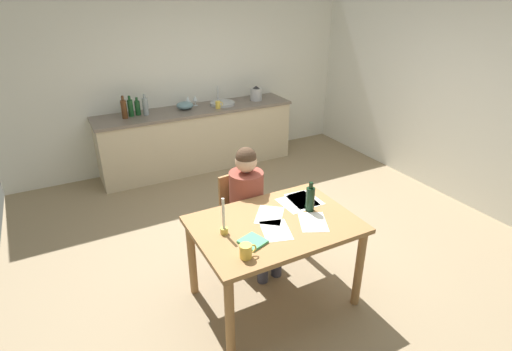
{
  "coord_description": "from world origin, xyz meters",
  "views": [
    {
      "loc": [
        -1.82,
        -3.05,
        2.49
      ],
      "look_at": [
        -0.23,
        -0.04,
        0.85
      ],
      "focal_mm": 27.81,
      "sensor_mm": 36.0,
      "label": 1
    }
  ],
  "objects_px": {
    "teacup_on_counter": "(218,105)",
    "wine_bottle_on_table": "(310,199)",
    "chair_at_table": "(242,213)",
    "wine_glass_by_kettle": "(188,99)",
    "sink_unit": "(222,103)",
    "wine_glass_near_sink": "(195,98)",
    "dining_table": "(275,234)",
    "bottle_oil": "(124,109)",
    "bottle_wine_red": "(138,107)",
    "mixing_bowl": "(185,105)",
    "book_magazine": "(253,242)",
    "bottle_vinegar": "(130,108)",
    "coffee_mug": "(246,251)",
    "person_seated": "(250,201)",
    "candlestick": "(224,224)",
    "stovetop_kettle": "(256,94)",
    "bottle_sauce": "(145,106)"
  },
  "relations": [
    {
      "from": "teacup_on_counter",
      "to": "wine_bottle_on_table",
      "type": "bearing_deg",
      "value": -97.33
    },
    {
      "from": "chair_at_table",
      "to": "wine_glass_by_kettle",
      "type": "height_order",
      "value": "wine_glass_by_kettle"
    },
    {
      "from": "sink_unit",
      "to": "wine_glass_near_sink",
      "type": "bearing_deg",
      "value": 158.22
    },
    {
      "from": "dining_table",
      "to": "chair_at_table",
      "type": "relative_size",
      "value": 1.5
    },
    {
      "from": "dining_table",
      "to": "chair_at_table",
      "type": "height_order",
      "value": "chair_at_table"
    },
    {
      "from": "wine_bottle_on_table",
      "to": "bottle_oil",
      "type": "relative_size",
      "value": 0.87
    },
    {
      "from": "sink_unit",
      "to": "wine_glass_near_sink",
      "type": "relative_size",
      "value": 2.34
    },
    {
      "from": "bottle_wine_red",
      "to": "mixing_bowl",
      "type": "relative_size",
      "value": 1.02
    },
    {
      "from": "chair_at_table",
      "to": "wine_bottle_on_table",
      "type": "relative_size",
      "value": 3.3
    },
    {
      "from": "dining_table",
      "to": "wine_glass_by_kettle",
      "type": "distance_m",
      "value": 3.17
    },
    {
      "from": "sink_unit",
      "to": "wine_glass_by_kettle",
      "type": "height_order",
      "value": "sink_unit"
    },
    {
      "from": "dining_table",
      "to": "mixing_bowl",
      "type": "relative_size",
      "value": 5.49
    },
    {
      "from": "book_magazine",
      "to": "bottle_vinegar",
      "type": "relative_size",
      "value": 0.62
    },
    {
      "from": "wine_bottle_on_table",
      "to": "bottle_wine_red",
      "type": "relative_size",
      "value": 1.08
    },
    {
      "from": "coffee_mug",
      "to": "book_magazine",
      "type": "height_order",
      "value": "coffee_mug"
    },
    {
      "from": "bottle_oil",
      "to": "mixing_bowl",
      "type": "distance_m",
      "value": 0.85
    },
    {
      "from": "sink_unit",
      "to": "bottle_oil",
      "type": "distance_m",
      "value": 1.41
    },
    {
      "from": "person_seated",
      "to": "bottle_wine_red",
      "type": "xyz_separation_m",
      "value": [
        -0.43,
        2.5,
        0.32
      ]
    },
    {
      "from": "coffee_mug",
      "to": "bottle_vinegar",
      "type": "bearing_deg",
      "value": 91.03
    },
    {
      "from": "sink_unit",
      "to": "wine_glass_near_sink",
      "type": "xyz_separation_m",
      "value": [
        -0.37,
        0.15,
        0.09
      ]
    },
    {
      "from": "dining_table",
      "to": "candlestick",
      "type": "bearing_deg",
      "value": 173.62
    },
    {
      "from": "dining_table",
      "to": "wine_bottle_on_table",
      "type": "xyz_separation_m",
      "value": [
        0.36,
        0.03,
        0.22
      ]
    },
    {
      "from": "dining_table",
      "to": "wine_glass_near_sink",
      "type": "height_order",
      "value": "wine_glass_near_sink"
    },
    {
      "from": "book_magazine",
      "to": "teacup_on_counter",
      "type": "height_order",
      "value": "teacup_on_counter"
    },
    {
      "from": "mixing_bowl",
      "to": "stovetop_kettle",
      "type": "bearing_deg",
      "value": -2.09
    },
    {
      "from": "coffee_mug",
      "to": "candlestick",
      "type": "height_order",
      "value": "candlestick"
    },
    {
      "from": "chair_at_table",
      "to": "bottle_oil",
      "type": "bearing_deg",
      "value": 104.79
    },
    {
      "from": "dining_table",
      "to": "stovetop_kettle",
      "type": "height_order",
      "value": "stovetop_kettle"
    },
    {
      "from": "candlestick",
      "to": "wine_glass_near_sink",
      "type": "xyz_separation_m",
      "value": [
        0.9,
        3.08,
        0.15
      ]
    },
    {
      "from": "bottle_oil",
      "to": "stovetop_kettle",
      "type": "height_order",
      "value": "bottle_oil"
    },
    {
      "from": "chair_at_table",
      "to": "candlestick",
      "type": "relative_size",
      "value": 2.82
    },
    {
      "from": "person_seated",
      "to": "book_magazine",
      "type": "xyz_separation_m",
      "value": [
        -0.34,
        -0.71,
        0.1
      ]
    },
    {
      "from": "chair_at_table",
      "to": "book_magazine",
      "type": "relative_size",
      "value": 4.96
    },
    {
      "from": "dining_table",
      "to": "coffee_mug",
      "type": "bearing_deg",
      "value": -143.97
    },
    {
      "from": "dining_table",
      "to": "bottle_sauce",
      "type": "height_order",
      "value": "bottle_sauce"
    },
    {
      "from": "coffee_mug",
      "to": "book_magazine",
      "type": "relative_size",
      "value": 0.73
    },
    {
      "from": "candlestick",
      "to": "person_seated",
      "type": "bearing_deg",
      "value": 46.03
    },
    {
      "from": "bottle_sauce",
      "to": "wine_glass_by_kettle",
      "type": "relative_size",
      "value": 1.86
    },
    {
      "from": "coffee_mug",
      "to": "bottle_sauce",
      "type": "height_order",
      "value": "bottle_sauce"
    },
    {
      "from": "dining_table",
      "to": "chair_at_table",
      "type": "distance_m",
      "value": 0.72
    },
    {
      "from": "wine_bottle_on_table",
      "to": "stovetop_kettle",
      "type": "height_order",
      "value": "stovetop_kettle"
    },
    {
      "from": "stovetop_kettle",
      "to": "bottle_vinegar",
      "type": "bearing_deg",
      "value": 178.6
    },
    {
      "from": "sink_unit",
      "to": "stovetop_kettle",
      "type": "distance_m",
      "value": 0.57
    },
    {
      "from": "chair_at_table",
      "to": "mixing_bowl",
      "type": "bearing_deg",
      "value": 84.08
    },
    {
      "from": "teacup_on_counter",
      "to": "person_seated",
      "type": "bearing_deg",
      "value": -106.06
    },
    {
      "from": "book_magazine",
      "to": "wine_bottle_on_table",
      "type": "height_order",
      "value": "wine_bottle_on_table"
    },
    {
      "from": "bottle_vinegar",
      "to": "wine_bottle_on_table",
      "type": "bearing_deg",
      "value": -74.65
    },
    {
      "from": "bottle_wine_red",
      "to": "stovetop_kettle",
      "type": "xyz_separation_m",
      "value": [
        1.78,
        -0.07,
        -0.0
      ]
    },
    {
      "from": "bottle_wine_red",
      "to": "person_seated",
      "type": "bearing_deg",
      "value": -80.33
    },
    {
      "from": "chair_at_table",
      "to": "coffee_mug",
      "type": "xyz_separation_m",
      "value": [
        -0.45,
        -0.99,
        0.34
      ]
    }
  ]
}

